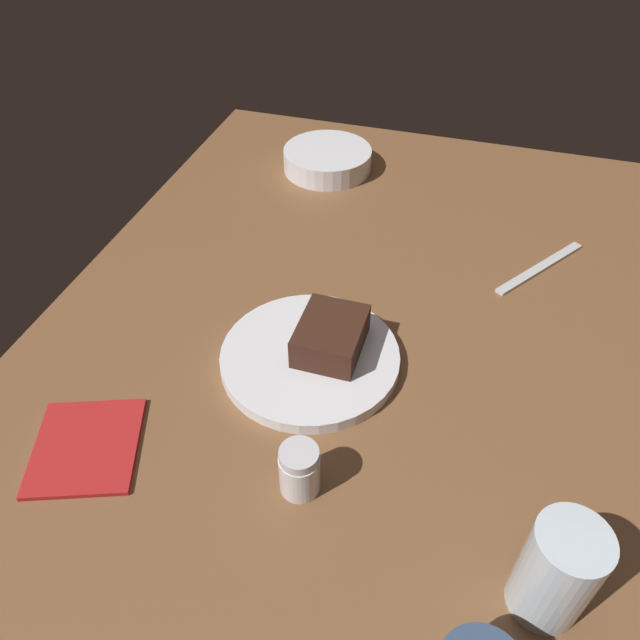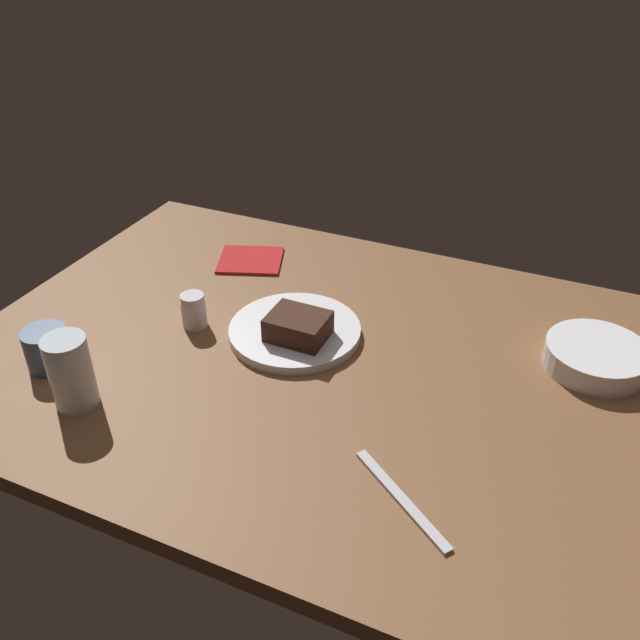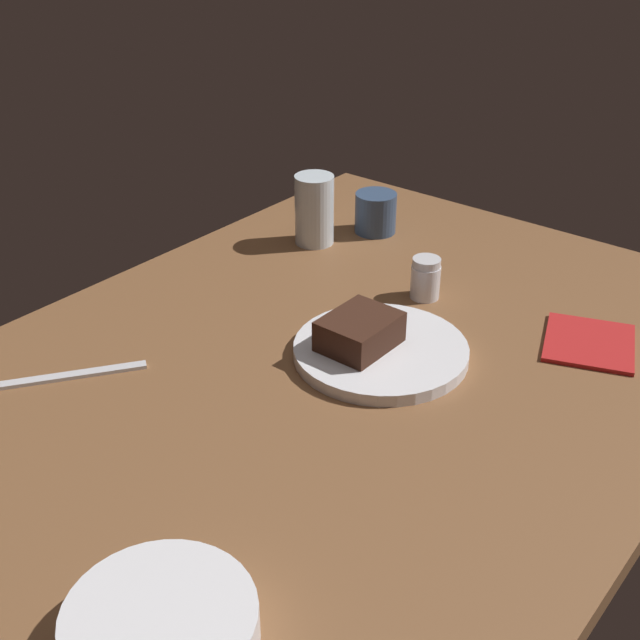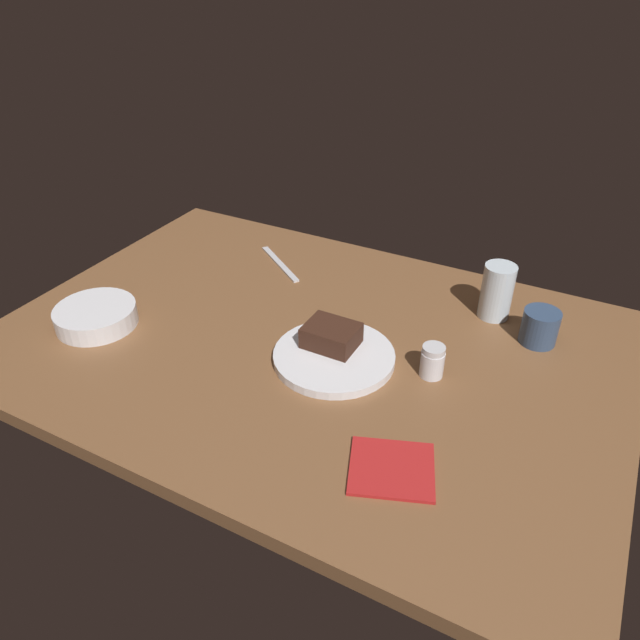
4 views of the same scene
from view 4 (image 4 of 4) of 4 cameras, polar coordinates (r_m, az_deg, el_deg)
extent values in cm
cube|color=brown|center=(118.31, -1.16, -2.48)|extent=(120.00, 84.00, 3.00)
cylinder|color=silver|center=(111.61, 1.35, -3.52)|extent=(22.77, 22.77, 1.66)
cube|color=#381E14|center=(112.12, 1.08, -1.48)|extent=(9.83, 7.91, 4.17)
cylinder|color=silver|center=(109.04, 10.65, -4.11)|extent=(4.33, 4.33, 5.03)
cylinder|color=silver|center=(107.19, 10.82, -2.80)|extent=(4.12, 4.12, 1.20)
cylinder|color=silver|center=(126.80, 16.53, 2.63)|extent=(6.47, 6.47, 11.63)
cylinder|color=silver|center=(129.07, -20.59, 0.36)|extent=(16.25, 16.25, 3.97)
cylinder|color=#334766|center=(122.51, 20.24, -0.63)|extent=(7.02, 7.02, 6.90)
cube|color=silver|center=(143.97, -3.85, 5.38)|extent=(16.29, 12.16, 0.50)
cube|color=#B21E1E|center=(92.58, 6.86, -13.89)|extent=(15.84, 15.13, 0.60)
camera|label=1|loc=(0.98, 36.94, 20.92)|focal=34.01mm
camera|label=2|loc=(1.85, 1.77, 33.40)|focal=38.03mm
camera|label=3|loc=(1.19, -50.98, 17.29)|focal=46.61mm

